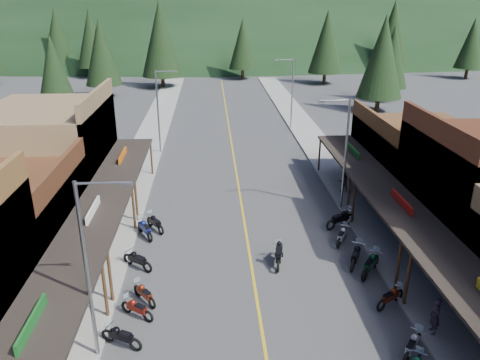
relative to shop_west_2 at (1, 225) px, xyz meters
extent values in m
plane|color=#38383A|center=(13.75, -1.70, -2.53)|extent=(220.00, 220.00, 0.00)
cube|color=gold|center=(13.75, 18.30, -2.53)|extent=(0.15, 90.00, 0.01)
cube|color=gray|center=(5.05, 18.30, -2.46)|extent=(3.40, 94.00, 0.15)
cube|color=gray|center=(22.45, 18.30, -2.46)|extent=(3.40, 94.00, 0.15)
cube|color=black|center=(5.05, -9.60, 0.47)|extent=(3.20, 10.20, 0.18)
cylinder|color=#472D19|center=(6.55, -5.10, -1.03)|extent=(0.16, 0.16, 3.00)
cube|color=#14591E|center=(5.05, -9.60, 0.67)|extent=(0.12, 3.00, 0.70)
cube|color=#3F2111|center=(3.60, 0.00, 0.57)|extent=(0.30, 9.00, 6.20)
cube|color=black|center=(5.05, 0.00, 0.47)|extent=(3.20, 9.00, 0.18)
cylinder|color=#472D19|center=(6.55, -3.90, -1.03)|extent=(0.16, 0.16, 3.00)
cylinder|color=#472D19|center=(6.55, 3.90, -1.03)|extent=(0.16, 0.16, 3.00)
cube|color=silver|center=(5.05, 0.00, 0.67)|extent=(0.12, 3.00, 0.70)
cube|color=brown|center=(-0.25, 9.60, 0.97)|extent=(8.00, 10.20, 7.00)
cube|color=brown|center=(3.60, 9.60, 1.57)|extent=(0.30, 10.20, 8.20)
cube|color=black|center=(5.05, 9.60, 0.47)|extent=(3.20, 10.20, 0.18)
cylinder|color=#472D19|center=(6.55, 5.10, -1.03)|extent=(0.16, 0.16, 3.00)
cylinder|color=#472D19|center=(6.55, 14.10, -1.03)|extent=(0.16, 0.16, 3.00)
cube|color=#CC590C|center=(5.05, 9.60, 0.67)|extent=(0.12, 3.00, 0.70)
cylinder|color=#472D19|center=(20.95, -5.10, -1.03)|extent=(0.16, 0.16, 3.00)
cube|color=#562B19|center=(23.90, 0.00, 1.57)|extent=(0.30, 9.00, 8.20)
cube|color=black|center=(22.45, 0.00, 0.47)|extent=(3.20, 9.00, 0.18)
cylinder|color=#472D19|center=(20.95, -3.90, -1.03)|extent=(0.16, 0.16, 3.00)
cylinder|color=#472D19|center=(20.95, 3.90, -1.03)|extent=(0.16, 0.16, 3.00)
cube|color=#B2140F|center=(22.45, 0.00, 0.67)|extent=(0.12, 3.00, 0.70)
cube|color=#4C2D16|center=(27.75, 9.60, -0.03)|extent=(8.00, 10.20, 5.00)
cube|color=#4C2D16|center=(23.90, 9.60, 0.57)|extent=(0.30, 10.20, 6.20)
cube|color=black|center=(22.45, 9.60, 0.47)|extent=(3.20, 10.20, 0.18)
cylinder|color=#472D19|center=(20.95, 5.10, -1.03)|extent=(0.16, 0.16, 3.00)
cylinder|color=#472D19|center=(20.95, 14.10, -1.03)|extent=(0.16, 0.16, 3.00)
cube|color=#14591E|center=(22.45, 9.60, 0.67)|extent=(0.12, 3.00, 0.70)
cylinder|color=gray|center=(6.65, -7.70, 1.47)|extent=(0.16, 0.16, 8.00)
cylinder|color=gray|center=(7.65, -7.70, 5.37)|extent=(2.00, 0.10, 0.10)
cube|color=gray|center=(8.55, -7.70, 5.32)|extent=(0.35, 0.18, 0.12)
cylinder|color=gray|center=(6.65, 20.30, 1.47)|extent=(0.16, 0.16, 8.00)
cylinder|color=gray|center=(7.65, 20.30, 5.37)|extent=(2.00, 0.10, 0.10)
cube|color=gray|center=(8.55, 20.30, 5.32)|extent=(0.35, 0.18, 0.12)
cylinder|color=gray|center=(20.85, 6.30, 1.47)|extent=(0.16, 0.16, 8.00)
cylinder|color=gray|center=(19.85, 6.30, 5.37)|extent=(2.00, 0.10, 0.10)
cube|color=gray|center=(18.95, 6.30, 5.32)|extent=(0.35, 0.18, 0.12)
cylinder|color=gray|center=(20.85, 28.30, 1.47)|extent=(0.16, 0.16, 8.00)
cylinder|color=gray|center=(19.85, 28.30, 5.37)|extent=(2.00, 0.10, 0.10)
cube|color=gray|center=(18.95, 28.30, 5.32)|extent=(0.35, 0.18, 0.12)
ellipsoid|color=black|center=(13.75, 133.30, -2.53)|extent=(310.00, 140.00, 60.00)
cylinder|color=black|center=(-10.25, 68.30, -1.53)|extent=(0.60, 0.60, 2.00)
cone|color=black|center=(-10.25, 68.30, 4.72)|extent=(5.88, 5.88, 10.50)
cylinder|color=black|center=(3.75, 56.30, -1.53)|extent=(0.60, 0.60, 2.00)
cone|color=black|center=(3.75, 56.30, 5.47)|extent=(6.72, 6.72, 12.00)
cylinder|color=black|center=(17.75, 64.30, -1.53)|extent=(0.60, 0.60, 2.00)
cone|color=black|center=(17.75, 64.30, 3.97)|extent=(5.04, 5.04, 9.00)
cylinder|color=black|center=(31.75, 58.30, -1.53)|extent=(0.60, 0.60, 2.00)
cone|color=black|center=(31.75, 58.30, 4.72)|extent=(5.88, 5.88, 10.50)
cylinder|color=black|center=(47.75, 70.30, -1.53)|extent=(0.60, 0.60, 2.00)
cone|color=black|center=(47.75, 70.30, 5.47)|extent=(6.72, 6.72, 12.00)
cylinder|color=black|center=(59.75, 62.30, -1.53)|extent=(0.60, 0.60, 2.00)
cone|color=black|center=(59.75, 62.30, 3.97)|extent=(5.04, 5.04, 9.00)
cylinder|color=black|center=(-18.25, 74.30, -1.53)|extent=(0.60, 0.60, 2.00)
cone|color=black|center=(-18.25, 74.30, 4.72)|extent=(5.88, 5.88, 10.50)
cylinder|color=black|center=(-8.25, 38.30, -1.53)|extent=(0.60, 0.60, 2.00)
cone|color=black|center=(-8.25, 38.30, 3.47)|extent=(4.48, 4.48, 8.00)
cylinder|color=black|center=(37.75, 43.30, -1.53)|extent=(0.60, 0.60, 2.00)
cone|color=black|center=(37.75, 43.30, 3.87)|extent=(4.93, 4.93, 8.80)
cylinder|color=black|center=(-4.25, 48.30, -1.53)|extent=(0.60, 0.60, 2.00)
cone|color=black|center=(-4.25, 48.30, 4.27)|extent=(5.38, 5.38, 9.60)
cylinder|color=black|center=(33.75, 36.30, -1.53)|extent=(0.60, 0.60, 2.00)
cone|color=black|center=(33.75, 36.30, 4.67)|extent=(5.82, 5.82, 10.40)
imported|color=#2D2233|center=(21.37, -7.29, -1.50)|extent=(0.49, 0.68, 1.76)
imported|color=brown|center=(21.77, 9.32, -1.56)|extent=(0.88, 0.63, 1.64)
camera|label=1|loc=(11.65, -23.80, 11.65)|focal=35.00mm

